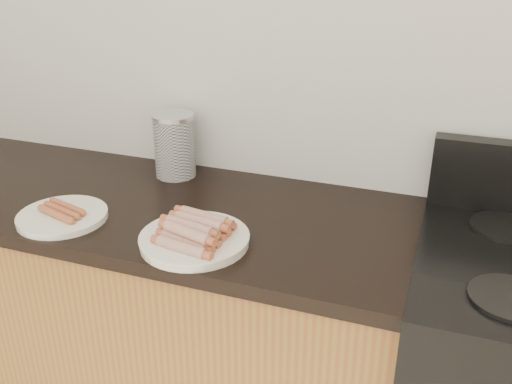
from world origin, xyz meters
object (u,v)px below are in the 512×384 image
(canister, at_px, (174,145))
(main_plate, at_px, (195,241))
(side_plate, at_px, (63,216))
(mug, at_px, (183,160))

(canister, bearing_deg, main_plate, -57.11)
(side_plate, xyz_separation_m, canister, (0.15, 0.39, 0.09))
(canister, bearing_deg, mug, 52.05)
(main_plate, bearing_deg, mug, 119.83)
(main_plate, bearing_deg, canister, 122.89)
(main_plate, relative_size, mug, 2.86)
(side_plate, distance_m, canister, 0.43)
(canister, bearing_deg, side_plate, -111.14)
(main_plate, bearing_deg, side_plate, 180.00)
(canister, xyz_separation_m, mug, (0.02, 0.02, -0.05))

